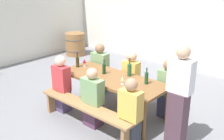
% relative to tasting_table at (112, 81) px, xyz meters
% --- Properties ---
extents(ground_plane, '(24.00, 24.00, 0.00)m').
position_rel_tasting_table_xyz_m(ground_plane, '(0.00, 0.00, -0.68)').
color(ground_plane, slate).
extents(back_wall, '(14.00, 0.20, 3.20)m').
position_rel_tasting_table_xyz_m(back_wall, '(0.00, 3.44, 0.92)').
color(back_wall, silver).
rests_on(back_wall, ground).
extents(tasting_table, '(2.18, 0.85, 0.75)m').
position_rel_tasting_table_xyz_m(tasting_table, '(0.00, 0.00, 0.00)').
color(tasting_table, brown).
rests_on(tasting_table, ground).
extents(bench_near, '(2.08, 0.30, 0.45)m').
position_rel_tasting_table_xyz_m(bench_near, '(0.00, -0.73, -0.32)').
color(bench_near, '#9E7247').
rests_on(bench_near, ground).
extents(bench_far, '(2.08, 0.30, 0.45)m').
position_rel_tasting_table_xyz_m(bench_far, '(0.00, 0.73, -0.32)').
color(bench_far, '#9E7247').
rests_on(bench_far, ground).
extents(wine_bottle_0, '(0.07, 0.07, 0.30)m').
position_rel_tasting_table_xyz_m(wine_bottle_0, '(0.67, 0.16, 0.19)').
color(wine_bottle_0, '#194723').
rests_on(wine_bottle_0, tasting_table).
extents(wine_bottle_1, '(0.07, 0.07, 0.32)m').
position_rel_tasting_table_xyz_m(wine_bottle_1, '(-0.96, -0.01, 0.19)').
color(wine_bottle_1, '#332814').
rests_on(wine_bottle_1, tasting_table).
extents(wine_bottle_2, '(0.07, 0.07, 0.29)m').
position_rel_tasting_table_xyz_m(wine_bottle_2, '(-0.25, 0.05, 0.18)').
color(wine_bottle_2, '#143319').
rests_on(wine_bottle_2, tasting_table).
extents(wine_bottle_3, '(0.08, 0.08, 0.35)m').
position_rel_tasting_table_xyz_m(wine_bottle_3, '(0.20, 0.28, 0.20)').
color(wine_bottle_3, '#234C2D').
rests_on(wine_bottle_3, tasting_table).
extents(wine_glass_0, '(0.07, 0.07, 0.17)m').
position_rel_tasting_table_xyz_m(wine_glass_0, '(-0.16, -0.28, 0.19)').
color(wine_glass_0, silver).
rests_on(wine_glass_0, tasting_table).
extents(wine_glass_1, '(0.07, 0.07, 0.16)m').
position_rel_tasting_table_xyz_m(wine_glass_1, '(-0.89, 0.12, 0.18)').
color(wine_glass_1, silver).
rests_on(wine_glass_1, tasting_table).
extents(wine_glass_2, '(0.06, 0.06, 0.17)m').
position_rel_tasting_table_xyz_m(wine_glass_2, '(0.37, -0.14, 0.19)').
color(wine_glass_2, silver).
rests_on(wine_glass_2, tasting_table).
extents(seated_guest_near_0, '(0.36, 0.24, 1.15)m').
position_rel_tasting_table_xyz_m(seated_guest_near_0, '(-0.81, -0.58, -0.12)').
color(seated_guest_near_0, '#534269').
rests_on(seated_guest_near_0, ground).
extents(seated_guest_near_1, '(0.41, 0.24, 1.10)m').
position_rel_tasting_table_xyz_m(seated_guest_near_1, '(0.05, -0.58, -0.16)').
color(seated_guest_near_1, '#53324A').
rests_on(seated_guest_near_1, ground).
extents(seated_guest_near_2, '(0.37, 0.24, 1.13)m').
position_rel_tasting_table_xyz_m(seated_guest_near_2, '(0.88, -0.58, -0.14)').
color(seated_guest_near_2, '#343A45').
rests_on(seated_guest_near_2, ground).
extents(seated_guest_far_0, '(0.41, 0.24, 1.16)m').
position_rel_tasting_table_xyz_m(seated_guest_far_0, '(-0.86, 0.58, -0.12)').
color(seated_guest_far_0, '#46556D').
rests_on(seated_guest_far_0, ground).
extents(seated_guest_far_1, '(0.34, 0.24, 1.15)m').
position_rel_tasting_table_xyz_m(seated_guest_far_1, '(0.03, 0.58, -0.12)').
color(seated_guest_far_1, '#58334A').
rests_on(seated_guest_far_1, ground).
extents(seated_guest_far_2, '(0.35, 0.24, 1.15)m').
position_rel_tasting_table_xyz_m(seated_guest_far_2, '(0.88, 0.58, -0.12)').
color(seated_guest_far_2, '#373E58').
rests_on(seated_guest_far_2, ground).
extents(standing_host, '(0.36, 0.24, 1.67)m').
position_rel_tasting_table_xyz_m(standing_host, '(1.49, -0.19, 0.14)').
color(standing_host, '#4C343E').
rests_on(standing_host, ground).
extents(wine_barrel, '(0.70, 0.70, 0.76)m').
position_rel_tasting_table_xyz_m(wine_barrel, '(-3.65, 2.27, -0.30)').
color(wine_barrel, olive).
rests_on(wine_barrel, ground).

